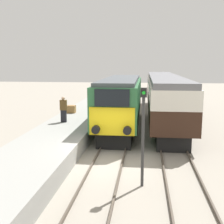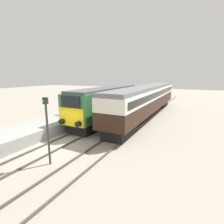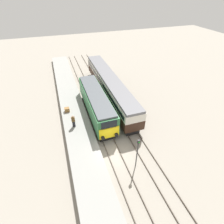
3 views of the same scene
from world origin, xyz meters
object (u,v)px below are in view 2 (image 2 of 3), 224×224
object	(u,v)px
passenger_carriage	(147,98)
luggage_crate	(82,106)
person_on_platform	(65,107)
signal_post	(47,126)
locomotive	(107,103)

from	to	relation	value
passenger_carriage	luggage_crate	bearing A→B (deg)	-156.78
person_on_platform	luggage_crate	bearing A→B (deg)	97.18
person_on_platform	signal_post	world-z (taller)	signal_post
luggage_crate	locomotive	bearing A→B (deg)	-14.60
signal_post	passenger_carriage	bearing A→B (deg)	83.31
locomotive	signal_post	xyz separation A→B (m)	(1.70, -10.14, 0.25)
person_on_platform	passenger_carriage	bearing A→B (deg)	44.05
passenger_carriage	luggage_crate	xyz separation A→B (m)	(-7.59, -3.26, -1.14)
passenger_carriage	luggage_crate	distance (m)	8.34
person_on_platform	signal_post	xyz separation A→B (m)	(5.43, -7.59, 0.56)
locomotive	signal_post	size ratio (longest dim) A/B	3.17
locomotive	person_on_platform	bearing A→B (deg)	-145.64
person_on_platform	signal_post	size ratio (longest dim) A/B	0.44
locomotive	person_on_platform	size ratio (longest dim) A/B	7.18
locomotive	passenger_carriage	xyz separation A→B (m)	(3.40, 4.35, 0.25)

